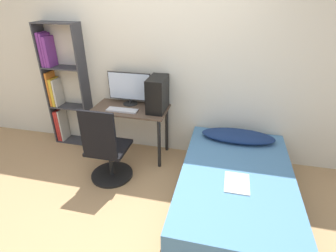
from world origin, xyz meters
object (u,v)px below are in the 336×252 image
(bed, at_px, (235,189))
(monitor, at_px, (129,88))
(bookshelf, at_px, (61,88))
(keyboard, at_px, (122,110))
(pc_tower, at_px, (158,94))
(office_chair, at_px, (107,154))

(bed, distance_m, monitor, 1.87)
(bookshelf, distance_m, keyboard, 1.08)
(monitor, bearing_deg, pc_tower, -14.20)
(office_chair, distance_m, bed, 1.53)
(bed, distance_m, keyboard, 1.70)
(bed, height_order, pc_tower, pc_tower)
(bookshelf, xyz_separation_m, bed, (2.54, -0.85, -0.66))
(bed, relative_size, pc_tower, 4.41)
(bookshelf, xyz_separation_m, monitor, (1.06, 0.01, 0.09))
(keyboard, bearing_deg, pc_tower, 17.90)
(office_chair, distance_m, keyboard, 0.62)
(bookshelf, relative_size, bed, 0.91)
(bookshelf, bearing_deg, monitor, 0.29)
(pc_tower, bearing_deg, monitor, 165.80)
(bookshelf, height_order, monitor, bookshelf)
(office_chair, xyz_separation_m, keyboard, (0.02, 0.51, 0.36))
(bookshelf, relative_size, pc_tower, 4.03)
(office_chair, bearing_deg, bookshelf, 143.59)
(bookshelf, height_order, bed, bookshelf)
(bookshelf, distance_m, office_chair, 1.36)
(office_chair, relative_size, bed, 0.51)
(monitor, distance_m, keyboard, 0.34)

